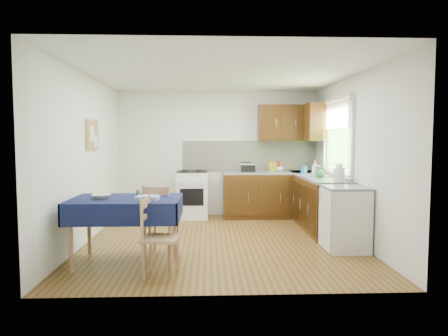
{
  "coord_description": "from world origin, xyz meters",
  "views": [
    {
      "loc": [
        -0.19,
        -5.92,
        1.54
      ],
      "look_at": [
        0.05,
        0.22,
        1.09
      ],
      "focal_mm": 32.0,
      "sensor_mm": 36.0,
      "label": 1
    }
  ],
  "objects_px": {
    "dining_table": "(126,206)",
    "kettle": "(339,174)",
    "toaster": "(246,167)",
    "chair_far": "(160,218)",
    "sandwich_press": "(248,168)",
    "dish_rack": "(318,175)",
    "chair_near": "(157,234)"
  },
  "relations": [
    {
      "from": "chair_near",
      "to": "chair_far",
      "type": "bearing_deg",
      "value": 10.89
    },
    {
      "from": "chair_near",
      "to": "toaster",
      "type": "height_order",
      "value": "toaster"
    },
    {
      "from": "dining_table",
      "to": "chair_near",
      "type": "bearing_deg",
      "value": -72.72
    },
    {
      "from": "dining_table",
      "to": "dish_rack",
      "type": "xyz_separation_m",
      "value": [
        2.88,
        1.78,
        0.22
      ]
    },
    {
      "from": "kettle",
      "to": "chair_far",
      "type": "bearing_deg",
      "value": -167.05
    },
    {
      "from": "chair_far",
      "to": "dish_rack",
      "type": "xyz_separation_m",
      "value": [
        2.51,
        1.47,
        0.42
      ]
    },
    {
      "from": "sandwich_press",
      "to": "kettle",
      "type": "height_order",
      "value": "kettle"
    },
    {
      "from": "dining_table",
      "to": "sandwich_press",
      "type": "bearing_deg",
      "value": 32.9
    },
    {
      "from": "chair_near",
      "to": "sandwich_press",
      "type": "xyz_separation_m",
      "value": [
        1.34,
        3.25,
        0.51
      ]
    },
    {
      "from": "dining_table",
      "to": "kettle",
      "type": "distance_m",
      "value": 3.1
    },
    {
      "from": "chair_far",
      "to": "sandwich_press",
      "type": "xyz_separation_m",
      "value": [
        1.4,
        2.46,
        0.48
      ]
    },
    {
      "from": "chair_near",
      "to": "dish_rack",
      "type": "height_order",
      "value": "dish_rack"
    },
    {
      "from": "kettle",
      "to": "dish_rack",
      "type": "bearing_deg",
      "value": 94.56
    },
    {
      "from": "sandwich_press",
      "to": "chair_far",
      "type": "bearing_deg",
      "value": -136.05
    },
    {
      "from": "dining_table",
      "to": "kettle",
      "type": "xyz_separation_m",
      "value": [
        2.95,
        0.9,
        0.32
      ]
    },
    {
      "from": "chair_near",
      "to": "dish_rack",
      "type": "bearing_deg",
      "value": -40.37
    },
    {
      "from": "dining_table",
      "to": "toaster",
      "type": "bearing_deg",
      "value": 33.36
    },
    {
      "from": "dish_rack",
      "to": "sandwich_press",
      "type": "bearing_deg",
      "value": 144.81
    },
    {
      "from": "toaster",
      "to": "kettle",
      "type": "xyz_separation_m",
      "value": [
        1.2,
        -1.87,
        0.04
      ]
    },
    {
      "from": "chair_near",
      "to": "toaster",
      "type": "relative_size",
      "value": 3.59
    },
    {
      "from": "chair_far",
      "to": "chair_near",
      "type": "height_order",
      "value": "chair_far"
    },
    {
      "from": "chair_near",
      "to": "toaster",
      "type": "xyz_separation_m",
      "value": [
        1.32,
        3.26,
        0.52
      ]
    },
    {
      "from": "dining_table",
      "to": "chair_near",
      "type": "xyz_separation_m",
      "value": [
        0.43,
        -0.49,
        -0.23
      ]
    },
    {
      "from": "dining_table",
      "to": "toaster",
      "type": "height_order",
      "value": "toaster"
    },
    {
      "from": "sandwich_press",
      "to": "kettle",
      "type": "bearing_deg",
      "value": -74.12
    },
    {
      "from": "toaster",
      "to": "sandwich_press",
      "type": "height_order",
      "value": "toaster"
    },
    {
      "from": "toaster",
      "to": "dish_rack",
      "type": "bearing_deg",
      "value": -50.99
    },
    {
      "from": "chair_far",
      "to": "dish_rack",
      "type": "height_order",
      "value": "dish_rack"
    },
    {
      "from": "dining_table",
      "to": "chair_near",
      "type": "height_order",
      "value": "chair_near"
    },
    {
      "from": "toaster",
      "to": "chair_near",
      "type": "bearing_deg",
      "value": -121.83
    },
    {
      "from": "chair_far",
      "to": "dish_rack",
      "type": "bearing_deg",
      "value": -134.15
    },
    {
      "from": "chair_near",
      "to": "kettle",
      "type": "relative_size",
      "value": 3.18
    }
  ]
}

